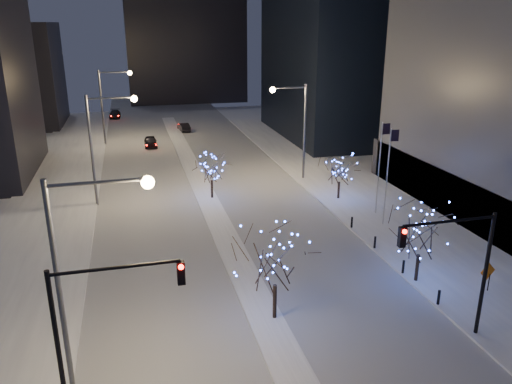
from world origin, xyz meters
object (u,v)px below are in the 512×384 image
object	(u,v)px
street_lamp_east	(296,120)
holiday_tree_median_near	(275,258)
car_near	(151,142)
car_far	(115,114)
holiday_tree_plaza_far	(340,169)
traffic_signal_west	(96,317)
street_lamp_w_mid	(103,135)
holiday_tree_plaza_near	(421,233)
construction_sign	(487,274)
holiday_tree_median_far	(211,169)
car_mid	(184,127)
traffic_signal_east	(461,258)
street_lamp_w_near	(82,257)
street_lamp_w_far	(109,97)

from	to	relation	value
street_lamp_east	holiday_tree_median_near	size ratio (longest dim) A/B	1.75
car_near	street_lamp_east	bearing A→B (deg)	-53.31
car_far	holiday_tree_plaza_far	world-z (taller)	holiday_tree_plaza_far
traffic_signal_west	street_lamp_w_mid	bearing A→B (deg)	91.06
holiday_tree_plaza_near	holiday_tree_plaza_far	bearing A→B (deg)	84.56
holiday_tree_median_near	construction_sign	size ratio (longest dim) A/B	2.95
traffic_signal_west	car_far	size ratio (longest dim) A/B	1.57
car_far	traffic_signal_west	bearing A→B (deg)	-87.89
street_lamp_w_mid	street_lamp_east	world-z (taller)	same
car_near	holiday_tree_plaza_near	size ratio (longest dim) A/B	0.79
car_far	holiday_tree_median_far	distance (m)	47.67
car_mid	holiday_tree_plaza_near	bearing A→B (deg)	93.46
street_lamp_east	holiday_tree_median_far	size ratio (longest dim) A/B	2.37
traffic_signal_east	car_near	world-z (taller)	traffic_signal_east
traffic_signal_east	car_far	distance (m)	74.07
car_near	car_far	xyz separation A→B (m)	(-4.93, 23.67, -0.05)
traffic_signal_east	car_far	world-z (taller)	traffic_signal_east
street_lamp_east	car_mid	bearing A→B (deg)	106.87
car_near	holiday_tree_plaza_far	xyz separation A→B (m)	(16.04, -26.13, 2.29)
holiday_tree_median_near	street_lamp_w_near	bearing A→B (deg)	-161.97
street_lamp_w_mid	street_lamp_east	size ratio (longest dim) A/B	1.00
holiday_tree_plaza_far	holiday_tree_plaza_near	bearing A→B (deg)	-95.44
street_lamp_east	holiday_tree_median_far	xyz separation A→B (m)	(-9.58, -3.91, -3.47)
street_lamp_east	car_near	xyz separation A→B (m)	(-14.10, 19.09, -5.75)
traffic_signal_west	construction_sign	size ratio (longest dim) A/B	3.62
car_near	construction_sign	distance (m)	47.92
holiday_tree_plaza_near	holiday_tree_plaza_far	world-z (taller)	holiday_tree_plaza_near
holiday_tree_median_far	holiday_tree_plaza_near	world-z (taller)	holiday_tree_plaza_near
traffic_signal_west	car_mid	bearing A→B (deg)	80.33
street_lamp_w_far	construction_sign	size ratio (longest dim) A/B	5.17
street_lamp_w_mid	traffic_signal_east	distance (m)	31.60
car_mid	holiday_tree_plaza_near	world-z (taller)	holiday_tree_plaza_near
street_lamp_w_near	holiday_tree_plaza_far	bearing A→B (deg)	44.99
traffic_signal_east	holiday_tree_plaza_far	world-z (taller)	traffic_signal_east
holiday_tree_plaza_near	holiday_tree_median_near	bearing A→B (deg)	-169.61
construction_sign	street_lamp_w_mid	bearing A→B (deg)	126.71
holiday_tree_median_far	holiday_tree_plaza_far	size ratio (longest dim) A/B	0.97
street_lamp_east	car_near	distance (m)	24.42
street_lamp_east	car_near	world-z (taller)	street_lamp_east
car_far	holiday_tree_plaza_far	bearing A→B (deg)	-65.45
street_lamp_east	holiday_tree_plaza_near	bearing A→B (deg)	-88.97
street_lamp_w_far	traffic_signal_east	world-z (taller)	street_lamp_w_far
street_lamp_w_far	holiday_tree_median_far	size ratio (longest dim) A/B	2.37
construction_sign	street_lamp_w_far	bearing A→B (deg)	106.86
car_far	holiday_tree_plaza_near	xyz separation A→B (m)	(19.44, -65.85, 2.82)
car_near	car_far	distance (m)	24.18
traffic_signal_west	holiday_tree_plaza_far	distance (m)	30.81
traffic_signal_west	holiday_tree_median_far	world-z (taller)	traffic_signal_west
street_lamp_w_mid	street_lamp_east	bearing A→B (deg)	8.96
traffic_signal_west	holiday_tree_plaza_near	bearing A→B (deg)	20.04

